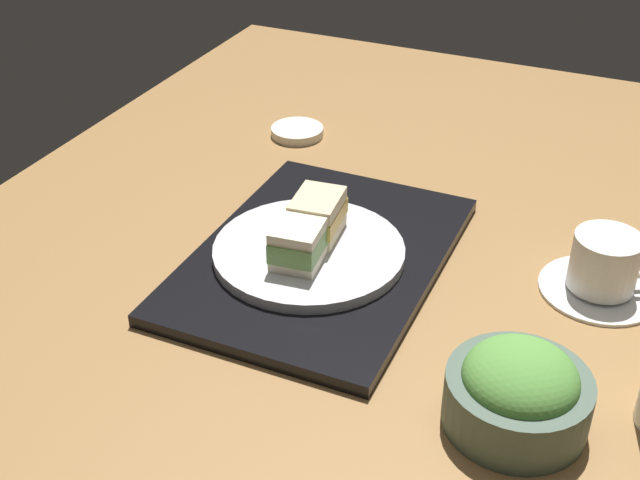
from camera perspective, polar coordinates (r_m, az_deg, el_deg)
The scene contains 8 objects.
ground_plane at distance 101.19cm, azimuth 1.90°, elevation -1.78°, with size 140.00×100.00×3.00cm, color olive.
serving_tray at distance 98.63cm, azimuth 0.01°, elevation -1.18°, with size 38.42×27.09×1.55cm, color black.
sandwich_plate at distance 97.11cm, azimuth -0.76°, elevation -0.79°, with size 22.20×22.20×1.29cm, color silver.
sandwich_near at distance 97.60cm, azimuth -0.18°, elevation 1.64°, with size 7.78×6.07×5.14cm.
sandwich_far at distance 93.25cm, azimuth -1.39°, elevation -0.12°, with size 7.72×5.92×4.81cm.
salad_bowl at distance 78.57cm, azimuth 13.27°, elevation -9.97°, with size 13.24×13.24×8.15cm.
coffee_cup at distance 97.90cm, azimuth 18.70°, elevation -1.81°, with size 13.30×13.30×7.14cm.
small_sauce_dish at distance 128.56cm, azimuth -1.55°, elevation 7.36°, with size 7.92×7.92×1.32cm, color silver.
Camera 1 is at (77.37, 30.77, 56.00)cm, focal length 47.26 mm.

